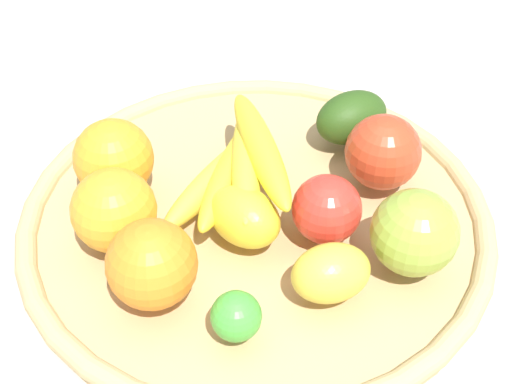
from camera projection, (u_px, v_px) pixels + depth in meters
name	position (u px, v px, depth m)	size (l,w,h in m)	color
ground_plane	(256.00, 230.00, 0.72)	(2.40, 2.40, 0.00)	#BEAFA3
basket	(256.00, 219.00, 0.71)	(0.46, 0.46, 0.03)	tan
lime_0	(236.00, 316.00, 0.57)	(0.04, 0.04, 0.04)	green
apple_2	(327.00, 209.00, 0.65)	(0.06, 0.06, 0.06)	red
lemon_1	(244.00, 217.00, 0.65)	(0.07, 0.05, 0.05)	yellow
orange_2	(114.00, 210.00, 0.64)	(0.08, 0.08, 0.08)	gold
apple_0	(383.00, 152.00, 0.70)	(0.07, 0.07, 0.07)	#C23E22
apple_1	(414.00, 233.00, 0.62)	(0.08, 0.08, 0.08)	#91AD3B
banana_bunch	(239.00, 163.00, 0.69)	(0.14, 0.18, 0.07)	yellow
lemon_0	(331.00, 273.00, 0.60)	(0.07, 0.05, 0.05)	yellow
orange_0	(114.00, 158.00, 0.69)	(0.08, 0.08, 0.08)	orange
orange_1	(152.00, 264.00, 0.59)	(0.08, 0.08, 0.08)	orange
avocado	(352.00, 117.00, 0.76)	(0.08, 0.06, 0.06)	#2A4B17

